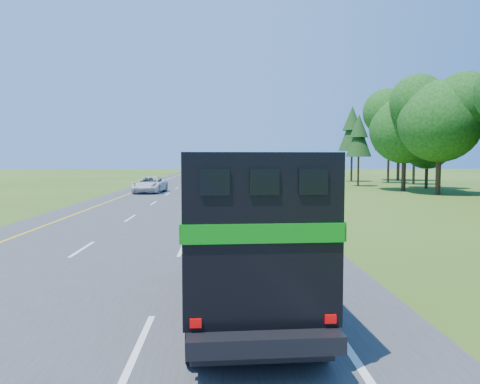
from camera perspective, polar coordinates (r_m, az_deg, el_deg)
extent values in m
cube|color=#38383A|center=(56.38, -5.57, 0.65)|extent=(15.00, 260.00, 0.04)
cube|color=yellow|center=(56.96, -11.10, 0.65)|extent=(0.15, 260.00, 0.01)
cube|color=white|center=(56.32, 0.03, 0.69)|extent=(0.15, 260.00, 0.01)
cylinder|color=black|center=(13.50, -5.31, -7.86)|extent=(0.39, 1.07, 1.05)
cylinder|color=black|center=(13.64, 3.24, -7.72)|extent=(0.39, 1.07, 1.05)
cylinder|color=black|center=(9.05, -5.36, -13.87)|extent=(0.39, 1.07, 1.05)
cylinder|color=black|center=(9.26, 7.53, -13.46)|extent=(0.39, 1.07, 1.05)
cylinder|color=black|center=(7.97, -5.39, -16.41)|extent=(0.39, 1.07, 1.05)
cylinder|color=black|center=(8.21, 9.36, -15.82)|extent=(0.39, 1.07, 1.05)
cube|color=black|center=(10.53, 0.23, -10.61)|extent=(2.69, 7.77, 0.27)
cube|color=black|center=(13.25, -0.99, -2.99)|extent=(2.43, 1.84, 1.82)
cube|color=black|center=(14.07, -1.25, -0.62)|extent=(2.11, 0.17, 0.57)
cube|color=black|center=(9.60, 0.61, -3.23)|extent=(2.68, 5.67, 2.63)
cube|color=#07810E|center=(6.84, 2.99, -5.09)|extent=(2.39, 0.16, 0.29)
cube|color=#07810E|center=(9.54, -6.68, -2.51)|extent=(0.33, 5.55, 0.29)
cube|color=#07810E|center=(9.78, 7.72, -2.35)|extent=(0.33, 5.55, 0.29)
cube|color=black|center=(6.69, -3.09, 1.21)|extent=(0.43, 0.06, 0.38)
cube|color=black|center=(6.76, 3.01, 1.24)|extent=(0.43, 0.06, 0.38)
cube|color=black|center=(6.90, 8.93, 1.25)|extent=(0.43, 0.06, 0.38)
cube|color=black|center=(7.50, 2.80, -19.71)|extent=(2.20, 0.23, 0.10)
cube|color=#B20505|center=(7.09, -5.43, -15.65)|extent=(0.17, 0.05, 0.13)
cube|color=#B20505|center=(7.36, 10.99, -14.96)|extent=(0.17, 0.05, 0.13)
imported|color=silver|center=(46.68, -10.94, 0.90)|extent=(3.06, 5.94, 1.60)
imported|color=silver|center=(116.24, -5.41, 2.81)|extent=(2.15, 4.94, 1.66)
cube|color=orange|center=(22.41, 11.28, -3.34)|extent=(0.07, 0.04, 0.99)
cube|color=white|center=(22.37, 11.29, -2.65)|extent=(0.08, 0.05, 0.11)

